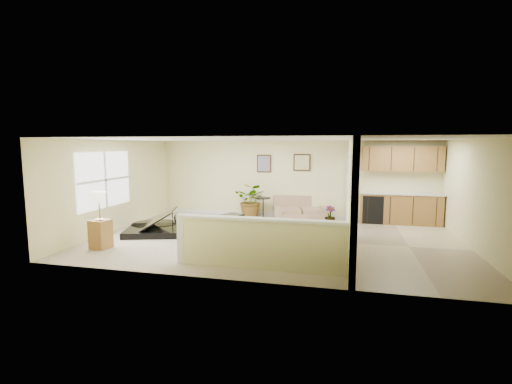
% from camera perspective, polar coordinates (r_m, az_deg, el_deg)
% --- Properties ---
extents(floor, '(9.00, 9.00, 0.00)m').
position_cam_1_polar(floor, '(9.43, 3.08, -7.24)').
color(floor, tan).
rests_on(floor, ground).
extents(back_wall, '(9.00, 0.04, 2.50)m').
position_cam_1_polar(back_wall, '(12.15, 5.65, 1.97)').
color(back_wall, beige).
rests_on(back_wall, floor).
extents(front_wall, '(9.00, 0.04, 2.50)m').
position_cam_1_polar(front_wall, '(6.30, -1.73, -2.85)').
color(front_wall, beige).
rests_on(front_wall, floor).
extents(left_wall, '(0.04, 6.00, 2.50)m').
position_cam_1_polar(left_wall, '(10.93, -20.78, 0.95)').
color(left_wall, beige).
rests_on(left_wall, floor).
extents(right_wall, '(0.04, 6.00, 2.50)m').
position_cam_1_polar(right_wall, '(9.50, 30.91, -0.47)').
color(right_wall, beige).
rests_on(right_wall, floor).
extents(ceiling, '(9.00, 6.00, 0.04)m').
position_cam_1_polar(ceiling, '(9.13, 3.19, 8.13)').
color(ceiling, silver).
rests_on(ceiling, back_wall).
extents(kitchen_vinyl, '(2.70, 6.00, 0.01)m').
position_cam_1_polar(kitchen_vinyl, '(9.41, 22.49, -7.79)').
color(kitchen_vinyl, tan).
rests_on(kitchen_vinyl, floor).
extents(interior_partition, '(0.18, 5.99, 2.50)m').
position_cam_1_polar(interior_partition, '(9.31, 14.38, -0.00)').
color(interior_partition, beige).
rests_on(interior_partition, floor).
extents(pony_half_wall, '(3.42, 0.22, 1.00)m').
position_cam_1_polar(pony_half_wall, '(7.10, 0.36, -7.74)').
color(pony_half_wall, beige).
rests_on(pony_half_wall, floor).
extents(left_window, '(0.05, 2.15, 1.45)m').
position_cam_1_polar(left_window, '(10.49, -22.28, 1.74)').
color(left_window, white).
rests_on(left_window, left_wall).
extents(wall_art_left, '(0.48, 0.04, 0.58)m').
position_cam_1_polar(wall_art_left, '(12.25, 1.24, 4.39)').
color(wall_art_left, '#382514').
rests_on(wall_art_left, back_wall).
extents(wall_mirror, '(0.55, 0.04, 0.55)m').
position_cam_1_polar(wall_mirror, '(12.04, 7.09, 4.52)').
color(wall_mirror, '#382514').
rests_on(wall_mirror, back_wall).
extents(kitchen_cabinets, '(2.36, 0.65, 2.33)m').
position_cam_1_polar(kitchen_cabinets, '(11.92, 20.83, -0.41)').
color(kitchen_cabinets, '#9A6432').
rests_on(kitchen_cabinets, floor).
extents(piano, '(2.08, 2.07, 1.44)m').
position_cam_1_polar(piano, '(10.37, -15.04, -2.76)').
color(piano, black).
rests_on(piano, floor).
extents(piano_bench, '(0.74, 0.96, 0.57)m').
position_cam_1_polar(piano_bench, '(9.55, -4.39, -5.30)').
color(piano_bench, black).
rests_on(piano_bench, floor).
extents(loveseat, '(1.91, 1.37, 0.96)m').
position_cam_1_polar(loveseat, '(11.93, 6.87, -2.44)').
color(loveseat, '#9E8064').
rests_on(loveseat, floor).
extents(accent_table, '(0.47, 0.47, 0.68)m').
position_cam_1_polar(accent_table, '(11.92, 1.11, -2.03)').
color(accent_table, black).
rests_on(accent_table, floor).
extents(palm_plant, '(1.15, 1.04, 1.13)m').
position_cam_1_polar(palm_plant, '(12.11, -0.69, -1.34)').
color(palm_plant, black).
rests_on(palm_plant, floor).
extents(small_plant, '(0.42, 0.42, 0.57)m').
position_cam_1_polar(small_plant, '(11.19, 11.31, -3.79)').
color(small_plant, black).
rests_on(small_plant, floor).
extents(lamp_stand, '(0.43, 0.43, 1.31)m').
position_cam_1_polar(lamp_stand, '(9.19, -22.85, -4.63)').
color(lamp_stand, '#9A6432').
rests_on(lamp_stand, floor).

